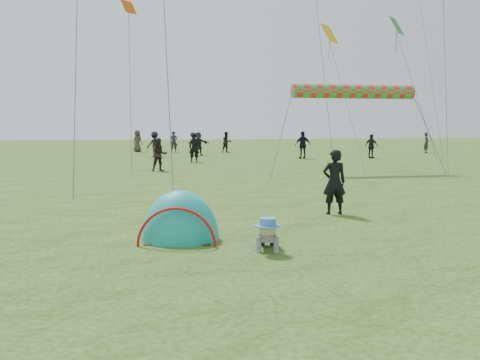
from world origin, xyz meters
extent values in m
plane|color=#13430B|center=(0.00, 0.00, 0.00)|extent=(140.00, 140.00, 0.00)
ellipsoid|color=#098575|center=(-2.12, 0.86, 0.00)|extent=(1.74, 1.53, 1.95)
imported|color=black|center=(1.88, 3.12, 0.81)|extent=(0.62, 0.44, 1.61)
imported|color=#282931|center=(19.28, 28.52, 0.81)|extent=(0.68, 0.69, 1.61)
imported|color=black|center=(1.73, 33.85, 0.79)|extent=(1.04, 1.18, 1.58)
imported|color=#1C242E|center=(1.58, 29.02, 0.84)|extent=(1.62, 0.72, 1.68)
imported|color=black|center=(0.50, 21.91, 0.85)|extent=(0.66, 0.47, 1.70)
imported|color=black|center=(-1.80, 16.36, 0.79)|extent=(0.83, 0.68, 1.58)
imported|color=black|center=(12.38, 23.52, 0.80)|extent=(0.84, 0.99, 1.59)
imported|color=black|center=(-1.59, 27.59, 0.87)|extent=(1.28, 1.01, 1.74)
imported|color=#3F3027|center=(-2.69, 34.86, 0.88)|extent=(1.02, 0.99, 1.77)
imported|color=#24252C|center=(0.16, 33.61, 0.84)|extent=(0.63, 0.42, 1.68)
imported|color=black|center=(4.25, 32.54, 0.82)|extent=(0.96, 0.85, 1.64)
imported|color=black|center=(7.81, 23.99, 0.89)|extent=(1.07, 0.51, 1.78)
cylinder|color=red|center=(6.94, 13.92, 3.72)|extent=(5.82, 0.64, 0.64)
plane|color=#EBBF04|center=(7.52, 18.70, 7.11)|extent=(1.26, 1.26, 1.03)
plane|color=#258B31|center=(11.91, 19.62, 7.84)|extent=(1.29, 1.29, 1.05)
plane|color=#DC5605|center=(-3.11, 22.17, 8.80)|extent=(0.93, 0.93, 0.76)
camera|label=1|loc=(-2.96, -9.32, 2.23)|focal=40.00mm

